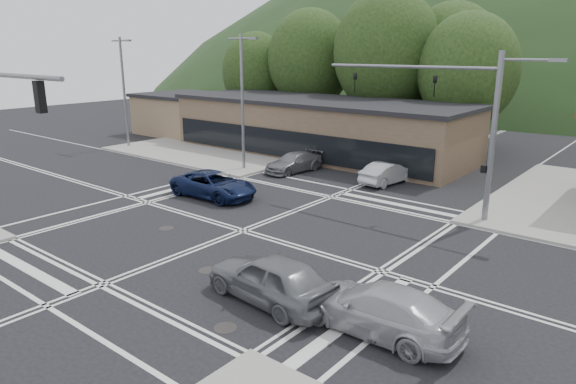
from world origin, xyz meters
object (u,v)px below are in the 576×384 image
Objects in this scene: car_queue_a at (388,173)px; car_queue_b at (434,154)px; car_northbound at (294,162)px; car_silver_east at (379,309)px; car_grey_center at (271,278)px; car_blue_west at (214,185)px.

car_queue_b is at bearing -82.18° from car_queue_a.
car_queue_b is at bearing 57.86° from car_northbound.
car_grey_center is at bearing -81.60° from car_silver_east.
car_northbound is at bearing -134.90° from car_silver_east.
car_silver_east is at bearing -117.74° from car_blue_west.
car_queue_a is 6.60m from car_northbound.
car_silver_east is 1.09× the size of car_queue_b.
car_queue_b reaches higher than car_blue_west.
car_northbound is (-10.96, 15.07, -0.18)m from car_grey_center.
car_silver_east reaches higher than car_queue_a.
car_blue_west is 10.75m from car_queue_a.
car_silver_east is at bearing 113.72° from car_queue_b.
car_queue_a is (6.13, 8.84, -0.05)m from car_blue_west.
car_queue_a is at bearing -159.40° from car_grey_center.
car_grey_center is 16.79m from car_queue_a.
car_grey_center is at bearing -47.13° from car_northbound.
car_northbound is (-6.50, -1.12, -0.03)m from car_queue_a.
car_silver_east is 23.97m from car_queue_b.
car_grey_center reaches higher than car_queue_a.
car_silver_east is 1.23× the size of car_queue_a.
car_queue_b is (-0.00, 6.91, 0.11)m from car_queue_a.
car_queue_b is at bearing -23.47° from car_blue_west.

